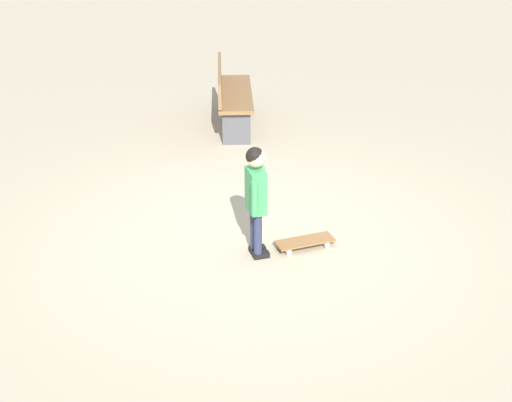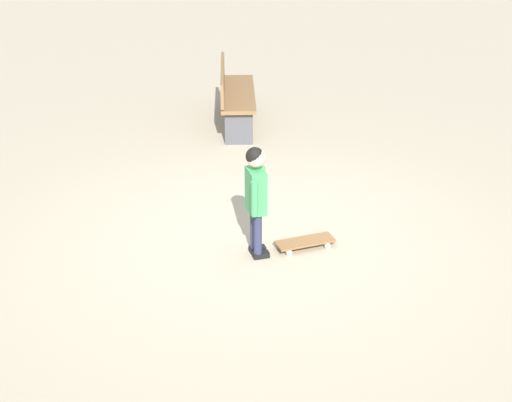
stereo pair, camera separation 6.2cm
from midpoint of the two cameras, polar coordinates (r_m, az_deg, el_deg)
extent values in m
plane|color=tan|center=(7.00, 0.12, -2.85)|extent=(50.00, 50.00, 0.00)
cylinder|color=#2D3351|center=(6.64, 0.13, -2.21)|extent=(0.08, 0.08, 0.42)
cube|color=black|center=(6.75, 0.37, -3.79)|extent=(0.13, 0.17, 0.05)
cylinder|color=#2D3351|center=(6.55, 0.41, -2.64)|extent=(0.08, 0.08, 0.42)
cube|color=black|center=(6.66, 0.65, -4.23)|extent=(0.13, 0.17, 0.05)
cube|color=#3F9959|center=(6.41, 0.27, 0.80)|extent=(0.28, 0.23, 0.40)
cylinder|color=#3F9959|center=(6.57, 0.72, 1.46)|extent=(0.06, 0.06, 0.32)
cylinder|color=#3F9959|center=(6.26, 0.16, 0.16)|extent=(0.06, 0.06, 0.32)
sphere|color=beige|center=(6.28, 0.28, 3.41)|extent=(0.17, 0.17, 0.17)
sphere|color=black|center=(6.28, 0.19, 3.52)|extent=(0.16, 0.16, 0.16)
cube|color=olive|center=(6.82, 4.12, -3.17)|extent=(0.42, 0.58, 0.02)
cube|color=#B7B7BC|center=(6.90, 5.59, -3.00)|extent=(0.11, 0.08, 0.02)
cube|color=#B7B7BC|center=(6.75, 2.61, -3.55)|extent=(0.11, 0.08, 0.02)
cylinder|color=beige|center=(6.97, 5.32, -2.89)|extent=(0.05, 0.06, 0.06)
cylinder|color=beige|center=(6.85, 5.85, -3.45)|extent=(0.05, 0.06, 0.06)
cylinder|color=beige|center=(6.83, 2.36, -3.43)|extent=(0.05, 0.06, 0.06)
cylinder|color=beige|center=(6.71, 2.85, -4.02)|extent=(0.05, 0.06, 0.06)
cube|color=brown|center=(9.76, -1.24, 8.41)|extent=(1.65, 0.69, 0.05)
cube|color=brown|center=(9.70, -2.45, 9.52)|extent=(1.59, 0.30, 0.32)
cube|color=#4C4C51|center=(9.18, -1.16, 5.64)|extent=(0.14, 0.36, 0.39)
cube|color=#4C4C51|center=(10.50, -1.29, 8.28)|extent=(0.14, 0.36, 0.39)
camera|label=1|loc=(0.03, -89.73, 0.13)|focal=51.09mm
camera|label=2|loc=(0.03, 90.27, -0.13)|focal=51.09mm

